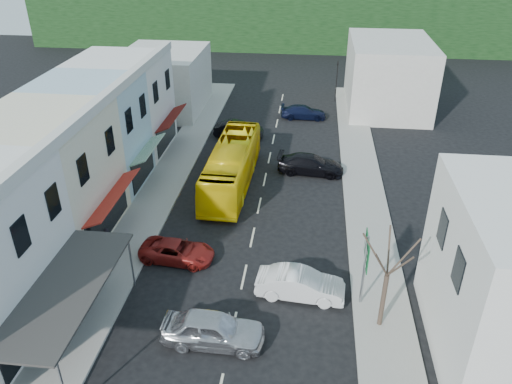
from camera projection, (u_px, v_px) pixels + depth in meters
name	position (u px, v px, depth m)	size (l,w,h in m)	color
ground	(244.00, 277.00, 28.36)	(120.00, 120.00, 0.00)	black
sidewalk_left	(164.00, 185.00, 37.75)	(3.00, 52.00, 0.15)	gray
sidewalk_right	(365.00, 197.00, 36.25)	(3.00, 52.00, 0.15)	gray
shopfront_row	(61.00, 164.00, 32.00)	(8.25, 30.00, 8.00)	silver
distant_block_left	(164.00, 81.00, 51.53)	(8.00, 10.00, 6.00)	#B7B2A8
distant_block_right	(388.00, 75.00, 51.59)	(8.00, 12.00, 7.00)	#B7B2A8
bus	(232.00, 166.00, 37.29)	(2.50, 11.60, 3.10)	yellow
car_silver	(213.00, 331.00, 23.69)	(1.80, 4.40, 1.40)	#BAB9BF
car_white	(300.00, 286.00, 26.61)	(1.80, 4.40, 1.40)	silver
car_red	(177.00, 250.00, 29.43)	(1.90, 4.60, 1.40)	maroon
car_black_near	(311.00, 165.00, 39.42)	(1.84, 4.50, 1.40)	black
car_black_far	(239.00, 130.00, 45.83)	(1.80, 4.40, 1.40)	black
car_navy_far	(303.00, 112.00, 50.07)	(1.84, 4.50, 1.40)	black
pedestrian_left	(109.00, 240.00, 29.81)	(0.60, 0.40, 1.70)	black
direction_sign	(364.00, 271.00, 25.33)	(0.24, 1.94, 4.31)	#0F5527
street_tree	(387.00, 275.00, 23.42)	(2.01, 2.01, 6.39)	#362920
traffic_signal	(336.00, 81.00, 54.00)	(0.76, 0.99, 4.44)	black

